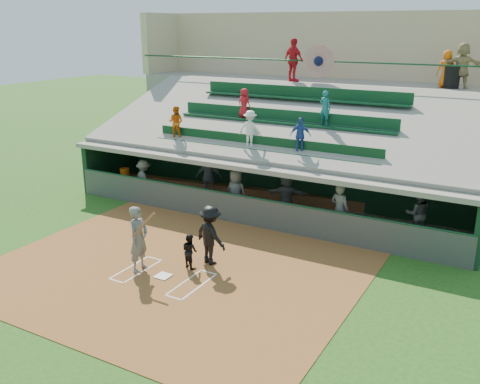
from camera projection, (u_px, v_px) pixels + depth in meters
The scene contains 23 objects.
ground at pixel (163, 277), 15.88m from camera, with size 100.00×100.00×0.00m, color #214E16.
dirt_slab at pixel (173, 270), 16.29m from camera, with size 11.00×9.00×0.02m, color brown.
home_plate at pixel (163, 276), 15.87m from camera, with size 0.43×0.43×0.03m, color silver.
batters_box_chalk at pixel (163, 276), 15.87m from camera, with size 2.65×1.85×0.01m.
dugout_floor at pixel (265, 211), 21.49m from camera, with size 16.00×3.50×0.04m, color gray.
concourse_slab at pixel (327, 128), 26.43m from camera, with size 20.00×3.00×4.60m, color gray.
grandstand at pixel (303, 139), 23.96m from camera, with size 20.40×10.40×7.80m.
batter_at_plate at pixel (139, 239), 16.01m from camera, with size 0.90×0.81×2.03m.
catcher at pixel (190, 251), 16.33m from camera, with size 0.53×0.41×1.09m, color black.
home_umpire at pixel (210, 235), 16.51m from camera, with size 1.21×0.70×1.88m, color black.
dugout_bench at pixel (274, 195), 22.66m from camera, with size 14.20×0.43×0.43m, color #915A35.
white_table at pixel (125, 184), 23.79m from camera, with size 0.78×0.59×0.68m, color white.
water_cooler at pixel (125, 173), 23.58m from camera, with size 0.41×0.41×0.41m, color #CC570C.
dugout_player_a at pixel (144, 180), 22.70m from camera, with size 1.09×0.63×1.69m, color #62645E.
dugout_player_b at pixel (209, 177), 22.57m from camera, with size 1.13×0.47×1.93m, color #5C5E59.
dugout_player_c at pixel (236, 193), 20.65m from camera, with size 0.90×0.59×1.84m, color #50534E.
dugout_player_d at pixel (286, 195), 20.53m from camera, with size 1.62×0.52×1.75m, color #565853.
dugout_player_e at pixel (339, 210), 18.57m from camera, with size 0.71×0.46×1.94m, color #555753.
dugout_player_f at pixel (418, 214), 18.55m from camera, with size 0.83×0.65×1.72m, color #5C5F59.
trash_bin at pixel (452, 77), 22.51m from camera, with size 0.64×0.64×0.96m, color black.
concourse_staff_a at pixel (294, 60), 24.99m from camera, with size 1.17×0.49×2.00m, color red.
concourse_staff_b at pixel (446, 69), 22.64m from camera, with size 0.77×0.50×1.57m, color #DD600D.
concourse_staff_c at pixel (462, 66), 22.26m from camera, with size 1.76×0.56×1.90m, color tan.
Camera 1 is at (9.03, -11.44, 7.16)m, focal length 40.00 mm.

